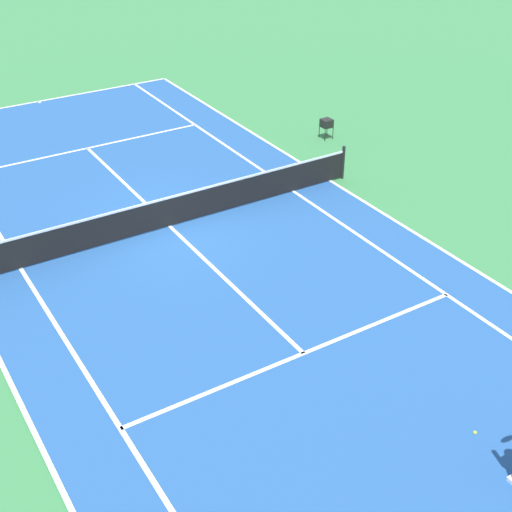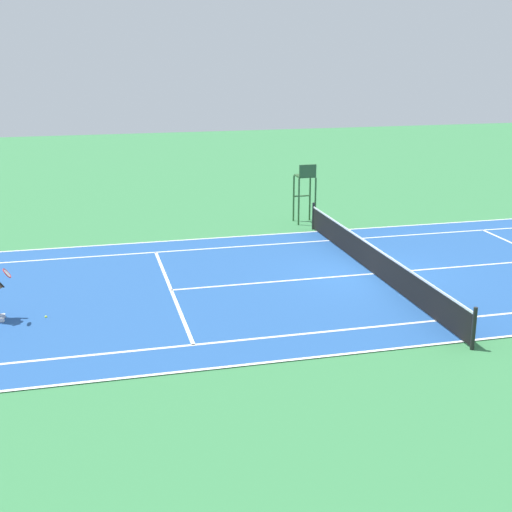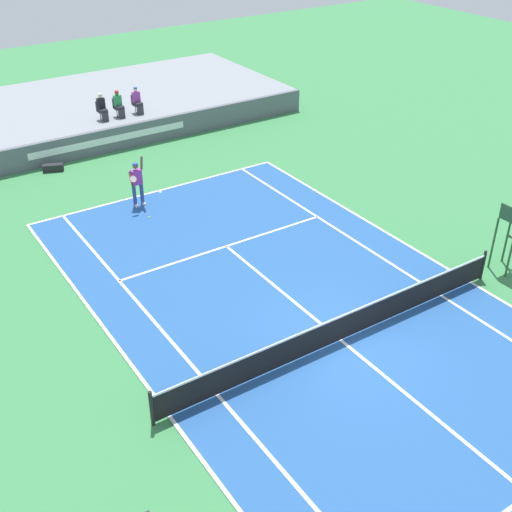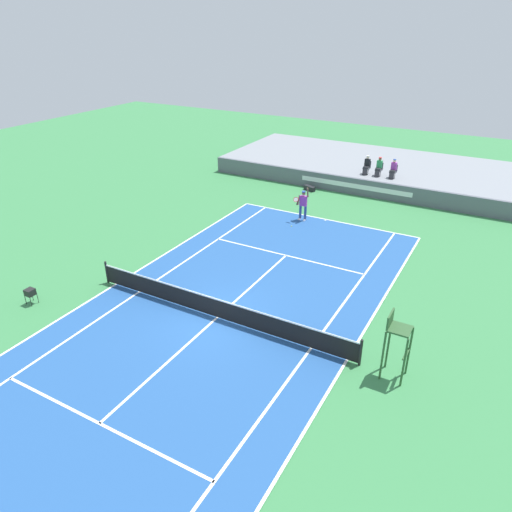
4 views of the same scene
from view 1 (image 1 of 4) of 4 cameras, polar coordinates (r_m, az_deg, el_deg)
The scene contains 5 objects.
ground_plane at distance 19.76m, azimuth -6.88°, elevation 2.30°, with size 80.00×80.00×0.00m, color #387F47.
court at distance 19.76m, azimuth -6.89°, elevation 2.32°, with size 11.08×23.88×0.03m.
net at distance 19.51m, azimuth -6.98°, elevation 3.63°, with size 11.98×0.10×1.07m.
tennis_ball at distance 14.00m, azimuth 17.10°, elevation -13.34°, with size 0.07×0.07×0.07m, color #D1E533.
ball_hopper at distance 25.28m, azimuth 5.66°, elevation 10.55°, with size 0.36×0.36×0.70m.
Camera 1 is at (6.98, 15.79, 9.62)m, focal length 50.05 mm.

